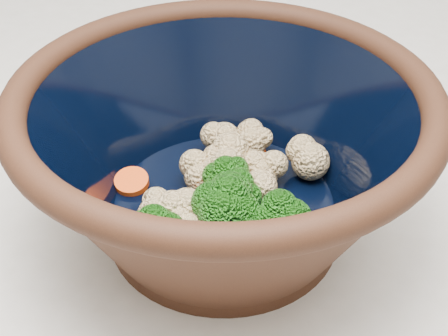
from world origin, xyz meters
TOP-DOWN VIEW (x-y plane):
  - mixing_bowl at (-0.09, -0.06)m, footprint 0.31×0.31m
  - vegetable_pile at (-0.08, -0.07)m, footprint 0.16×0.17m

SIDE VIEW (x-z plane):
  - vegetable_pile at x=-0.08m, z-range 0.92..0.98m
  - mixing_bowl at x=-0.09m, z-range 0.91..1.04m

